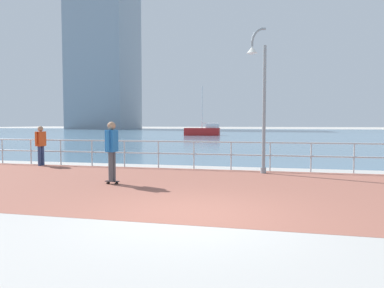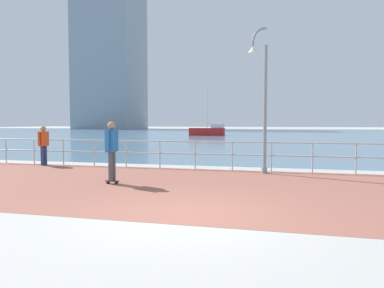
% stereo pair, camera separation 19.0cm
% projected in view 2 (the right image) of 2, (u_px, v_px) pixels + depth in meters
% --- Properties ---
extents(ground, '(220.00, 220.00, 0.00)m').
position_uv_depth(ground, '(265.00, 136.00, 45.45)').
color(ground, '#ADAAA5').
extents(brick_paving, '(28.00, 7.24, 0.01)m').
position_uv_depth(brick_paving, '(215.00, 187.00, 9.52)').
color(brick_paving, '#935647').
rests_on(brick_paving, ground).
extents(harbor_water, '(180.00, 88.00, 0.00)m').
position_uv_depth(harbor_water, '(268.00, 134.00, 56.68)').
color(harbor_water, slate).
rests_on(harbor_water, ground).
extents(waterfront_railing, '(25.25, 0.06, 1.06)m').
position_uv_depth(waterfront_railing, '(232.00, 150.00, 12.99)').
color(waterfront_railing, '#B2BCC1').
rests_on(waterfront_railing, ground).
extents(lamppost, '(0.68, 0.64, 4.94)m').
position_uv_depth(lamppost, '(261.00, 93.00, 11.93)').
color(lamppost, gray).
rests_on(lamppost, ground).
extents(skateboarder, '(0.40, 0.55, 1.77)m').
position_uv_depth(skateboarder, '(112.00, 147.00, 10.02)').
color(skateboarder, black).
rests_on(skateboarder, ground).
extents(bystander, '(0.30, 0.56, 1.60)m').
position_uv_depth(bystander, '(44.00, 142.00, 14.45)').
color(bystander, navy).
rests_on(bystander, ground).
extents(sailboat_teal, '(4.86, 1.66, 6.76)m').
position_uv_depth(sailboat_teal, '(208.00, 131.00, 48.65)').
color(sailboat_teal, '#B21E1E').
rests_on(sailboat_teal, ground).
extents(tower_steel, '(16.77, 16.30, 49.98)m').
position_uv_depth(tower_steel, '(110.00, 46.00, 103.15)').
color(tower_steel, '#8493A3').
rests_on(tower_steel, ground).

